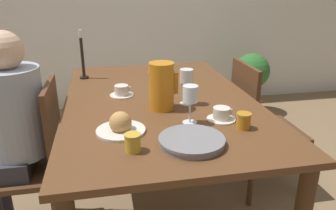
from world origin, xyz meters
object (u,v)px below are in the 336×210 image
at_px(wine_glass_water, 186,79).
at_px(serving_tray, 192,141).
at_px(teacup_across, 122,91).
at_px(jam_jar_red, 133,142).
at_px(chair_opposite, 259,125).
at_px(teacup_near_person, 221,115).
at_px(wine_glass_juice, 190,96).
at_px(jam_jar_amber, 244,120).
at_px(chair_person_side, 34,161).
at_px(bread_plate, 121,126).
at_px(person_seated, 9,125).
at_px(red_pitcher, 162,86).
at_px(potted_plant, 251,77).
at_px(candlestick_tall, 83,60).

distance_m(wine_glass_water, serving_tray, 0.48).
relative_size(teacup_across, jam_jar_red, 1.87).
distance_m(chair_opposite, teacup_near_person, 0.76).
bearing_deg(wine_glass_juice, jam_jar_amber, -25.39).
bearing_deg(chair_person_side, serving_tray, -125.83).
distance_m(jam_jar_amber, jam_jar_red, 0.51).
xyz_separation_m(teacup_across, bread_plate, (-0.04, -0.48, 0.00)).
relative_size(person_seated, bread_plate, 5.52).
height_order(chair_person_side, wine_glass_juice, wine_glass_juice).
bearing_deg(serving_tray, red_pitcher, 96.45).
bearing_deg(person_seated, serving_tray, -122.95).
bearing_deg(chair_person_side, wine_glass_juice, -112.48).
bearing_deg(jam_jar_amber, wine_glass_water, 116.38).
bearing_deg(chair_person_side, teacup_across, -75.66).
height_order(chair_person_side, teacup_across, chair_person_side).
bearing_deg(jam_jar_red, potted_plant, 54.68).
relative_size(red_pitcher, teacup_near_person, 1.77).
relative_size(teacup_across, jam_jar_amber, 1.87).
height_order(teacup_near_person, candlestick_tall, candlestick_tall).
distance_m(serving_tray, jam_jar_red, 0.24).
xyz_separation_m(chair_opposite, wine_glass_water, (-0.58, -0.27, 0.43)).
distance_m(chair_opposite, potted_plant, 1.49).
height_order(chair_opposite, teacup_across, chair_opposite).
distance_m(red_pitcher, potted_plant, 2.18).
relative_size(red_pitcher, jam_jar_amber, 3.31).
relative_size(serving_tray, jam_jar_amber, 3.69).
distance_m(chair_person_side, teacup_across, 0.60).
xyz_separation_m(teacup_near_person, candlestick_tall, (-0.66, 0.85, 0.10)).
relative_size(chair_person_side, jam_jar_red, 12.59).
distance_m(teacup_near_person, teacup_across, 0.62).
xyz_separation_m(person_seated, potted_plant, (2.07, 1.56, -0.29)).
height_order(person_seated, teacup_across, person_seated).
height_order(red_pitcher, wine_glass_water, red_pitcher).
distance_m(wine_glass_water, teacup_across, 0.40).
distance_m(person_seated, serving_tray, 0.98).
xyz_separation_m(chair_person_side, jam_jar_red, (0.50, -0.54, 0.33)).
height_order(wine_glass_water, jam_jar_red, wine_glass_water).
bearing_deg(person_seated, jam_jar_red, -132.80).
xyz_separation_m(chair_opposite, potted_plant, (0.58, 1.37, -0.08)).
bearing_deg(chair_opposite, candlestick_tall, -106.89).
height_order(chair_opposite, bread_plate, chair_opposite).
distance_m(teacup_near_person, bread_plate, 0.47).
relative_size(red_pitcher, bread_plate, 1.12).
height_order(wine_glass_juice, jam_jar_amber, wine_glass_juice).
relative_size(wine_glass_juice, serving_tray, 0.67).
xyz_separation_m(chair_opposite, red_pitcher, (-0.71, -0.31, 0.42)).
height_order(teacup_near_person, potted_plant, teacup_near_person).
xyz_separation_m(red_pitcher, bread_plate, (-0.22, -0.24, -0.09)).
relative_size(chair_opposite, wine_glass_water, 4.80).
distance_m(teacup_across, serving_tray, 0.70).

